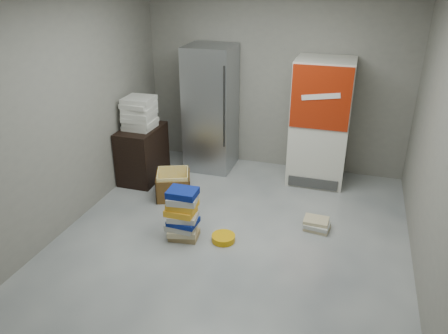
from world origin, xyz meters
TOP-DOWN VIEW (x-y plane):
  - ground at (0.00, 0.00)m, footprint 5.00×5.00m
  - room_shell at (0.00, 0.00)m, footprint 4.04×5.04m
  - steel_fridge at (-0.90, 2.13)m, footprint 0.70×0.72m
  - coke_cooler at (0.75, 2.12)m, footprint 0.80×0.73m
  - wood_shelf at (-1.73, 1.40)m, footprint 0.50×0.80m
  - supply_box_stack at (-1.73, 1.40)m, footprint 0.43×0.44m
  - phonebook_stack_main at (-0.56, 0.07)m, footprint 0.39×0.33m
  - phonebook_stack_side at (0.93, 0.73)m, footprint 0.33×0.28m
  - cardboard_box at (-1.08, 1.00)m, footprint 0.60×0.60m
  - bucket_lid at (-0.09, 0.16)m, footprint 0.37×0.37m

SIDE VIEW (x-z plane):
  - ground at x=0.00m, z-range 0.00..0.00m
  - bucket_lid at x=-0.09m, z-range 0.00..0.07m
  - phonebook_stack_side at x=0.93m, z-range 0.00..0.13m
  - cardboard_box at x=-1.08m, z-range -0.03..0.34m
  - phonebook_stack_main at x=-0.56m, z-range 0.00..0.64m
  - wood_shelf at x=-1.73m, z-range 0.00..0.80m
  - coke_cooler at x=0.75m, z-range 0.00..1.80m
  - steel_fridge at x=-0.90m, z-range 0.00..1.90m
  - supply_box_stack at x=-1.73m, z-range 0.80..1.25m
  - room_shell at x=0.00m, z-range 0.39..3.21m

